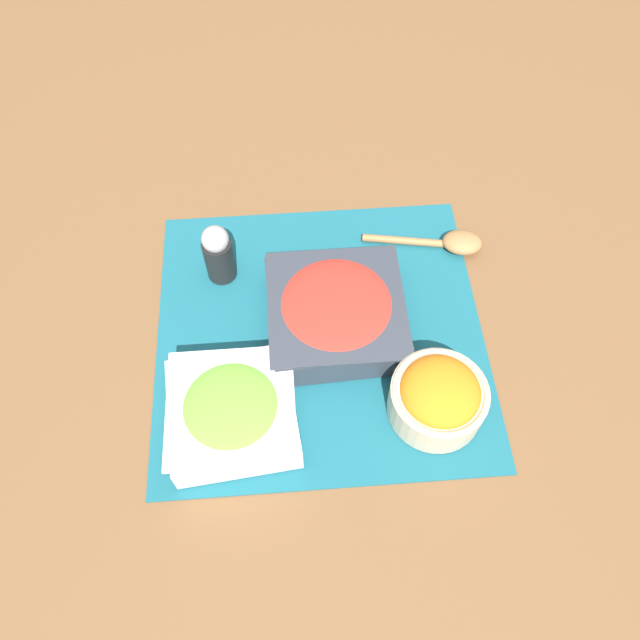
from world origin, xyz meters
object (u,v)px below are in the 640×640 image
object	(u,v)px
pepper_shaker	(218,253)
lettuce_bowl	(232,411)
tomato_bowl	(336,311)
wooden_spoon	(450,242)
carrot_bowl	(438,397)

from	to	relation	value
pepper_shaker	lettuce_bowl	bearing A→B (deg)	94.19
tomato_bowl	pepper_shaker	world-z (taller)	pepper_shaker
tomato_bowl	lettuce_bowl	bearing A→B (deg)	43.61
wooden_spoon	lettuce_bowl	bearing A→B (deg)	38.46
carrot_bowl	lettuce_bowl	bearing A→B (deg)	-0.69
lettuce_bowl	wooden_spoon	distance (m)	0.43
tomato_bowl	carrot_bowl	bearing A→B (deg)	129.93
lettuce_bowl	wooden_spoon	bearing A→B (deg)	-141.54
lettuce_bowl	wooden_spoon	xyz separation A→B (m)	(-0.33, -0.26, -0.02)
carrot_bowl	wooden_spoon	xyz separation A→B (m)	(-0.07, -0.27, -0.03)
carrot_bowl	wooden_spoon	size ratio (longest dim) A/B	0.67
pepper_shaker	wooden_spoon	bearing A→B (deg)	-175.93
tomato_bowl	lettuce_bowl	xyz separation A→B (m)	(0.15, 0.14, -0.00)
tomato_bowl	carrot_bowl	xyz separation A→B (m)	(-0.12, 0.14, 0.01)
wooden_spoon	pepper_shaker	size ratio (longest dim) A/B	1.84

